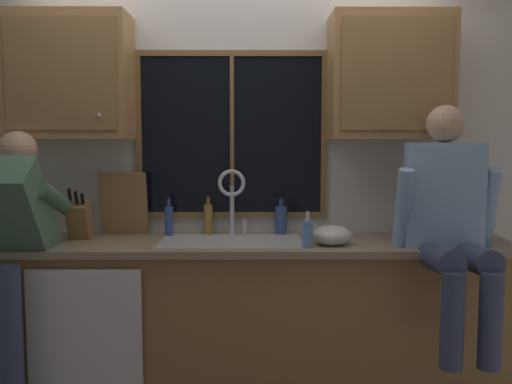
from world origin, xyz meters
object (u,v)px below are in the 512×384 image
person_standing (2,245)px  cutting_board (124,204)px  bottle_amber_small (208,218)px  knife_block (80,221)px  bottle_green_glass (281,219)px  mixing_bowl (332,235)px  soap_dispenser (307,233)px  bottle_tall_clear (169,220)px  person_sitting_on_counter (449,215)px

person_standing → cutting_board: person_standing is taller
cutting_board → bottle_amber_small: size_ratio=1.61×
knife_block → bottle_green_glass: bearing=8.3°
person_standing → mixing_bowl: size_ratio=6.96×
bottle_amber_small → bottle_green_glass: bearing=0.8°
mixing_bowl → bottle_green_glass: bearing=127.7°
soap_dispenser → bottle_amber_small: bearing=143.4°
mixing_bowl → bottle_tall_clear: bearing=162.5°
knife_block → bottle_amber_small: 0.75m
cutting_board → bottle_amber_small: bearing=2.2°
person_standing → bottle_green_glass: size_ratio=6.85×
person_standing → bottle_amber_small: bearing=27.7°
mixing_bowl → bottle_green_glass: size_ratio=0.98×
soap_dispenser → knife_block: bearing=168.9°
bottle_amber_small → soap_dispenser: bearing=-36.6°
person_sitting_on_counter → bottle_amber_small: 1.39m
knife_block → mixing_bowl: 1.45m
person_standing → cutting_board: size_ratio=3.99×
person_sitting_on_counter → mixing_bowl: 0.62m
knife_block → soap_dispenser: knife_block is taller
mixing_bowl → bottle_amber_small: size_ratio=0.92×
mixing_bowl → bottle_tall_clear: 0.99m
knife_block → bottle_green_glass: (1.18, 0.17, -0.02)m
knife_block → mixing_bowl: knife_block is taller
person_standing → knife_block: person_standing is taller
person_standing → knife_block: size_ratio=4.81×
cutting_board → bottle_tall_clear: 0.29m
cutting_board → bottle_green_glass: cutting_board is taller
person_sitting_on_counter → knife_block: person_sitting_on_counter is taller
person_standing → soap_dispenser: person_standing is taller
bottle_tall_clear → bottle_green_glass: bearing=3.8°
bottle_green_glass → bottle_tall_clear: size_ratio=0.98×
soap_dispenser → bottle_green_glass: (-0.12, 0.43, 0.02)m
mixing_bowl → soap_dispenser: (-0.14, -0.08, 0.03)m
person_sitting_on_counter → bottle_green_glass: person_sitting_on_counter is taller
bottle_green_glass → bottle_amber_small: bearing=-179.2°
bottle_green_glass → knife_block: bearing=-171.7°
cutting_board → bottle_amber_small: cutting_board is taller
person_standing → bottle_green_glass: (1.47, 0.54, 0.06)m
knife_block → bottle_tall_clear: 0.51m
bottle_green_glass → bottle_tall_clear: (-0.68, -0.05, 0.00)m
bottle_tall_clear → mixing_bowl: bearing=-17.5°
person_sitting_on_counter → bottle_green_glass: size_ratio=5.58×
cutting_board → bottle_tall_clear: cutting_board is taller
bottle_green_glass → cutting_board: bearing=-178.5°
bottle_green_glass → bottle_tall_clear: 0.68m
person_sitting_on_counter → bottle_green_glass: 0.99m
person_standing → bottle_tall_clear: 0.93m
person_sitting_on_counter → knife_block: size_ratio=3.92×
person_sitting_on_counter → bottle_green_glass: bearing=149.3°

